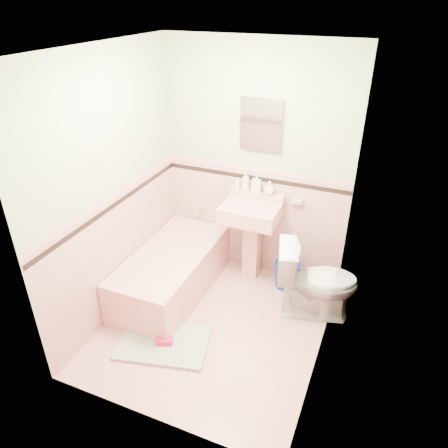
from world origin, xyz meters
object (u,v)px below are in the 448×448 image
at_px(sink, 250,243).
at_px(medicine_cabinet, 261,124).
at_px(toilet, 317,281).
at_px(shoe, 164,341).
at_px(soap_bottle_left, 246,181).
at_px(soap_bottle_mid, 256,183).
at_px(bucket, 287,275).
at_px(soap_bottle_right, 269,188).
at_px(bathtub, 172,273).

xyz_separation_m(sink, medicine_cabinet, (0.00, 0.21, 1.24)).
distance_m(toilet, shoe, 1.55).
distance_m(medicine_cabinet, soap_bottle_left, 0.63).
distance_m(sink, soap_bottle_mid, 0.65).
relative_size(medicine_cabinet, bucket, 1.74).
xyz_separation_m(sink, toilet, (0.79, -0.30, -0.07)).
height_order(medicine_cabinet, shoe, medicine_cabinet).
xyz_separation_m(soap_bottle_left, shoe, (-0.23, -1.46, -1.03)).
distance_m(soap_bottle_mid, bucket, 1.06).
bearing_deg(soap_bottle_left, soap_bottle_right, 0.00).
height_order(medicine_cabinet, soap_bottle_left, medicine_cabinet).
relative_size(soap_bottle_right, shoe, 0.95).
distance_m(soap_bottle_mid, toilet, 1.17).
bearing_deg(medicine_cabinet, bathtub, -132.58).
relative_size(soap_bottle_left, bucket, 0.74).
relative_size(soap_bottle_mid, toilet, 0.26).
xyz_separation_m(bathtub, medicine_cabinet, (0.68, 0.74, 1.47)).
bearing_deg(soap_bottle_left, shoe, -98.85).
relative_size(medicine_cabinet, soap_bottle_right, 3.36).
bearing_deg(medicine_cabinet, shoe, -103.53).
distance_m(soap_bottle_mid, soap_bottle_right, 0.15).
xyz_separation_m(soap_bottle_mid, shoe, (-0.34, -1.46, -1.02)).
height_order(soap_bottle_left, soap_bottle_mid, soap_bottle_left).
relative_size(bathtub, medicine_cabinet, 3.06).
xyz_separation_m(soap_bottle_mid, bucket, (0.44, -0.16, -0.95)).
bearing_deg(medicine_cabinet, bucket, -24.56).
relative_size(sink, soap_bottle_left, 4.43).
xyz_separation_m(bathtub, sink, (0.68, 0.53, 0.24)).
bearing_deg(bucket, soap_bottle_mid, 159.50).
distance_m(medicine_cabinet, bucket, 1.63).
xyz_separation_m(toilet, shoe, (-1.15, -0.98, -0.33)).
xyz_separation_m(soap_bottle_right, shoe, (-0.49, -1.46, -0.99)).
distance_m(bathtub, bucket, 1.23).
height_order(soap_bottle_left, shoe, soap_bottle_left).
bearing_deg(soap_bottle_right, medicine_cabinet, 166.92).
bearing_deg(soap_bottle_left, toilet, -27.50).
relative_size(bathtub, shoe, 9.79).
height_order(bathtub, bucket, bathtub).
height_order(bathtub, sink, sink).
bearing_deg(soap_bottle_left, soap_bottle_mid, 0.00).
relative_size(bathtub, soap_bottle_right, 10.28).
distance_m(sink, toilet, 0.85).
xyz_separation_m(toilet, bucket, (-0.37, 0.32, -0.25)).
height_order(medicine_cabinet, soap_bottle_right, medicine_cabinet).
height_order(sink, shoe, sink).
distance_m(sink, medicine_cabinet, 1.26).
bearing_deg(sink, medicine_cabinet, 90.00).
height_order(soap_bottle_mid, soap_bottle_right, soap_bottle_mid).
bearing_deg(soap_bottle_mid, bucket, -20.50).
xyz_separation_m(soap_bottle_left, toilet, (0.92, -0.48, -0.70)).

